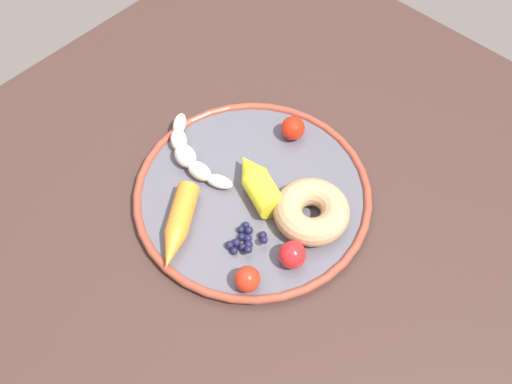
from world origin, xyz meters
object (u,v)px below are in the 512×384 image
donut (311,212)px  tomato_far (247,279)px  carrot_orange (178,226)px  plate (256,193)px  blueberry_pile (245,240)px  tomato_mid (292,255)px  carrot_yellow (258,182)px  banana (190,154)px  dining_table (253,226)px  tomato_near (293,128)px

donut → tomato_far: donut is taller
carrot_orange → plate: bearing=-15.2°
carrot_orange → blueberry_pile: (0.05, -0.08, -0.01)m
tomato_mid → donut: bearing=19.5°
donut → tomato_mid: (-0.07, -0.02, -0.00)m
carrot_yellow → tomato_mid: carrot_yellow is taller
donut → blueberry_pile: bearing=155.0°
carrot_yellow → tomato_far: carrot_yellow is taller
carrot_yellow → banana: bearing=103.9°
tomato_far → banana: bearing=66.0°
plate → carrot_orange: 0.13m
blueberry_pile → banana: bearing=73.6°
plate → carrot_yellow: bearing=2.1°
donut → carrot_yellow: bearing=99.7°
dining_table → plate: (0.00, -0.00, 0.09)m
tomato_near → banana: bearing=149.6°
carrot_orange → tomato_far: tomato_far is taller
dining_table → plate: size_ratio=2.98×
plate → tomato_near: (0.12, 0.03, 0.02)m
plate → carrot_orange: size_ratio=2.77×
carrot_orange → carrot_yellow: size_ratio=1.13×
plate → carrot_yellow: size_ratio=3.14×
banana → donut: size_ratio=1.56×
tomato_mid → carrot_orange: bearing=116.5°
tomato_mid → plate: bearing=66.1°
donut → tomato_near: bearing=50.7°
banana → donut: (0.04, -0.20, 0.01)m
carrot_yellow → donut: 0.09m
blueberry_pile → tomato_near: 0.20m
plate → carrot_yellow: carrot_yellow is taller
carrot_yellow → blueberry_pile: 0.09m
banana → tomato_mid: 0.22m
dining_table → tomato_mid: (-0.05, -0.11, 0.11)m
donut → blueberry_pile: (-0.09, 0.04, -0.01)m
plate → carrot_orange: bearing=164.8°
carrot_orange → carrot_yellow: 0.13m
dining_table → blueberry_pile: (-0.07, -0.05, 0.10)m
blueberry_pile → tomato_mid: 0.07m
carrot_orange → tomato_near: (0.24, -0.00, 0.00)m
carrot_orange → tomato_near: tomato_near is taller
donut → tomato_near: 0.15m
carrot_yellow → dining_table: bearing=158.7°
carrot_yellow → tomato_mid: 0.12m
dining_table → donut: (0.02, -0.09, 0.12)m
tomato_mid → tomato_far: bearing=163.3°
banana → carrot_orange: bearing=-140.9°
carrot_orange → carrot_yellow: (0.12, -0.03, 0.00)m
banana → carrot_yellow: size_ratio=1.50×
plate → banana: 0.12m
dining_table → carrot_orange: 0.16m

